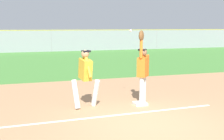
# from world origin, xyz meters

# --- Properties ---
(ground_plane) EXTENTS (69.49, 69.49, 0.00)m
(ground_plane) POSITION_xyz_m (0.00, 0.00, 0.00)
(ground_plane) COLOR tan
(outfield_grass) EXTENTS (44.40, 15.75, 0.01)m
(outfield_grass) POSITION_xyz_m (0.00, 14.29, 0.01)
(outfield_grass) COLOR #478438
(outfield_grass) RESTS_ON ground_plane
(chalk_foul_line) EXTENTS (12.00, 0.51, 0.01)m
(chalk_foul_line) POSITION_xyz_m (-3.52, 0.84, 0.00)
(chalk_foul_line) COLOR white
(chalk_foul_line) RESTS_ON ground_plane
(first_base) EXTENTS (0.39, 0.39, 0.08)m
(first_base) POSITION_xyz_m (0.48, 1.74, 0.04)
(first_base) COLOR white
(first_base) RESTS_ON ground_plane
(fielder) EXTENTS (0.67, 0.75, 2.28)m
(fielder) POSITION_xyz_m (0.63, 1.89, 1.12)
(fielder) COLOR silver
(fielder) RESTS_ON ground_plane
(runner) EXTENTS (0.81, 0.84, 1.72)m
(runner) POSITION_xyz_m (-1.18, 1.94, 1.00)
(runner) COLOR white
(runner) RESTS_ON ground_plane
(baseball) EXTENTS (0.07, 0.07, 0.07)m
(baseball) POSITION_xyz_m (0.33, 2.19, 2.26)
(baseball) COLOR white
(outfield_fence) EXTENTS (44.48, 0.08, 2.07)m
(outfield_fence) POSITION_xyz_m (0.00, 22.16, 1.04)
(outfield_fence) COLOR #93999E
(outfield_fence) RESTS_ON ground_plane
(parked_car_tan) EXTENTS (4.57, 2.46, 1.25)m
(parked_car_tan) POSITION_xyz_m (-0.64, 25.24, 0.67)
(parked_car_tan) COLOR tan
(parked_car_tan) RESTS_ON ground_plane
(parked_car_green) EXTENTS (4.49, 2.30, 1.25)m
(parked_car_green) POSITION_xyz_m (6.07, 24.55, 0.67)
(parked_car_green) COLOR #1E6B33
(parked_car_green) RESTS_ON ground_plane
(parked_car_red) EXTENTS (4.43, 2.18, 1.25)m
(parked_car_red) POSITION_xyz_m (12.08, 24.70, 0.67)
(parked_car_red) COLOR #B21E1E
(parked_car_red) RESTS_ON ground_plane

